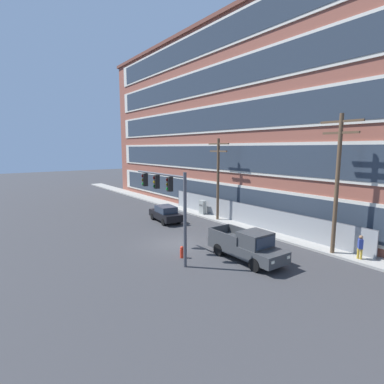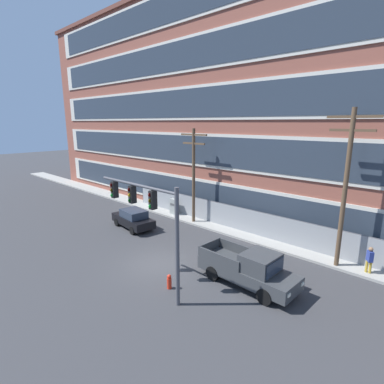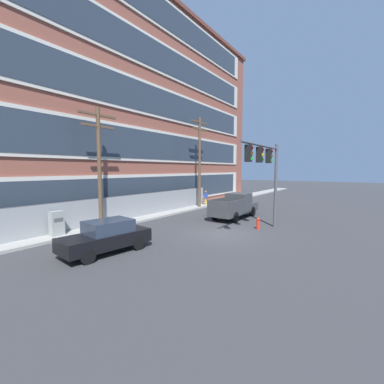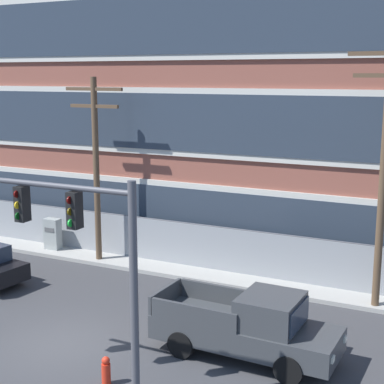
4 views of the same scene
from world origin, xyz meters
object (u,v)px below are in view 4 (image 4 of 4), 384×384
object	(u,v)px
pickup_truck_dark_grey	(249,327)
electrical_cabinet	(53,236)
traffic_signal_mast	(65,235)
fire_hydrant	(106,371)
utility_pole_midblock	(384,164)
utility_pole_near_corner	(96,161)

from	to	relation	value
pickup_truck_dark_grey	electrical_cabinet	world-z (taller)	pickup_truck_dark_grey
traffic_signal_mast	fire_hydrant	xyz separation A→B (m)	(0.61, 0.69, -3.80)
utility_pole_midblock	utility_pole_near_corner	bearing A→B (deg)	179.34
utility_pole_near_corner	electrical_cabinet	size ratio (longest dim) A/B	5.03
traffic_signal_mast	utility_pole_near_corner	bearing A→B (deg)	121.07
utility_pole_near_corner	utility_pole_midblock	size ratio (longest dim) A/B	0.86
utility_pole_near_corner	electrical_cabinet	bearing A→B (deg)	173.62
traffic_signal_mast	electrical_cabinet	xyz separation A→B (m)	(-8.27, 9.47, -3.39)
utility_pole_near_corner	fire_hydrant	xyz separation A→B (m)	(6.13, -8.47, -4.09)
pickup_truck_dark_grey	utility_pole_near_corner	xyz separation A→B (m)	(-8.97, 5.42, 3.52)
traffic_signal_mast	utility_pole_midblock	bearing A→B (deg)	55.73
electrical_cabinet	fire_hydrant	distance (m)	12.50
utility_pole_near_corner	electrical_cabinet	xyz separation A→B (m)	(-2.76, 0.31, -3.68)
fire_hydrant	utility_pole_midblock	bearing A→B (deg)	56.40
traffic_signal_mast	fire_hydrant	distance (m)	3.91
pickup_truck_dark_grey	utility_pole_midblock	distance (m)	7.25
fire_hydrant	electrical_cabinet	bearing A→B (deg)	135.33
traffic_signal_mast	utility_pole_near_corner	size ratio (longest dim) A/B	0.75
utility_pole_near_corner	utility_pole_midblock	distance (m)	11.69
utility_pole_midblock	fire_hydrant	bearing A→B (deg)	-123.60
fire_hydrant	pickup_truck_dark_grey	bearing A→B (deg)	47.07
electrical_cabinet	fire_hydrant	size ratio (longest dim) A/B	2.03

